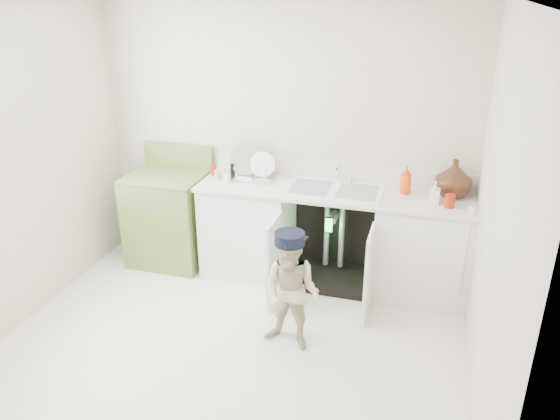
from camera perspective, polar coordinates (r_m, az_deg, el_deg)
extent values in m
plane|color=silver|center=(4.36, -5.25, -13.91)|extent=(3.50, 3.50, 0.00)
cube|color=beige|center=(5.09, 0.32, 7.54)|extent=(3.50, 2.50, 0.02)
cube|color=beige|center=(2.57, -18.52, -10.38)|extent=(3.50, 2.50, 0.02)
cube|color=beige|center=(4.66, -26.40, 3.60)|extent=(2.50, 3.00, 0.02)
cube|color=beige|center=(3.52, 21.56, -1.42)|extent=(2.50, 3.00, 0.02)
cube|color=white|center=(5.18, -3.27, -1.91)|extent=(0.80, 0.60, 0.86)
cube|color=white|center=(4.93, 14.63, -4.02)|extent=(0.80, 0.60, 0.86)
cube|color=black|center=(5.23, 6.02, -1.72)|extent=(0.80, 0.06, 0.86)
cube|color=black|center=(5.18, 5.28, -6.95)|extent=(0.80, 0.60, 0.06)
cylinder|color=gray|center=(5.08, 4.90, -2.20)|extent=(0.05, 0.05, 0.70)
cylinder|color=gray|center=(5.06, 6.45, -2.39)|extent=(0.05, 0.05, 0.70)
cylinder|color=gray|center=(4.96, 5.64, -0.76)|extent=(0.07, 0.18, 0.07)
cube|color=white|center=(4.66, -0.61, -5.32)|extent=(0.03, 0.40, 0.76)
cube|color=white|center=(4.52, 9.22, -6.59)|extent=(0.02, 0.40, 0.76)
cube|color=white|center=(4.81, 5.65, 1.90)|extent=(2.44, 0.64, 0.03)
cube|color=white|center=(5.05, 6.31, 3.99)|extent=(2.44, 0.02, 0.15)
cube|color=white|center=(4.81, 5.66, 2.01)|extent=(0.85, 0.55, 0.02)
cube|color=gray|center=(4.84, 3.28, 2.37)|extent=(0.34, 0.40, 0.01)
cube|color=gray|center=(4.78, 8.08, 1.87)|extent=(0.34, 0.40, 0.01)
cylinder|color=silver|center=(4.98, 6.18, 3.90)|extent=(0.03, 0.03, 0.17)
cylinder|color=silver|center=(4.90, 6.09, 4.51)|extent=(0.02, 0.14, 0.02)
cylinder|color=silver|center=(4.98, 7.40, 3.23)|extent=(0.04, 0.04, 0.06)
cylinder|color=white|center=(4.61, 18.69, -4.83)|extent=(0.01, 0.01, 0.70)
cube|color=white|center=(4.54, 19.27, -0.06)|extent=(0.04, 0.02, 0.06)
cube|color=silver|center=(5.11, -3.20, 3.56)|extent=(0.49, 0.32, 0.02)
cylinder|color=silver|center=(5.11, -3.61, 4.60)|extent=(0.30, 0.11, 0.29)
cylinder|color=white|center=(5.04, -1.82, 4.24)|extent=(0.24, 0.06, 0.24)
cylinder|color=silver|center=(5.06, -5.68, 4.26)|extent=(0.01, 0.01, 0.14)
cylinder|color=silver|center=(5.03, -4.64, 4.17)|extent=(0.01, 0.01, 0.14)
cylinder|color=silver|center=(4.99, -3.59, 4.07)|extent=(0.01, 0.01, 0.14)
cylinder|color=silver|center=(4.96, -2.53, 3.98)|extent=(0.01, 0.01, 0.14)
cylinder|color=silver|center=(4.93, -1.45, 3.88)|extent=(0.01, 0.01, 0.14)
imported|color=#442113|center=(4.82, 17.69, 3.17)|extent=(0.31, 0.31, 0.32)
imported|color=#E6490C|center=(4.80, 13.03, 3.12)|extent=(0.10, 0.10, 0.25)
imported|color=silver|center=(4.65, 15.85, 1.77)|extent=(0.08, 0.09, 0.19)
cylinder|color=#A31C0E|center=(4.61, 17.31, 0.91)|extent=(0.08, 0.08, 0.11)
cylinder|color=#B0220F|center=(5.18, -6.99, 4.17)|extent=(0.05, 0.05, 0.10)
cylinder|color=tan|center=(5.09, -6.57, 3.71)|extent=(0.06, 0.06, 0.08)
cylinder|color=black|center=(5.15, -4.98, 4.25)|extent=(0.04, 0.04, 0.12)
cube|color=white|center=(4.95, -5.56, 3.26)|extent=(0.05, 0.05, 0.09)
cube|color=olive|center=(5.46, -11.43, -0.93)|extent=(0.72, 0.65, 0.87)
cube|color=olive|center=(5.30, -11.81, 3.53)|extent=(0.72, 0.65, 0.02)
cube|color=olive|center=(5.50, -10.56, 5.66)|extent=(0.72, 0.06, 0.23)
cylinder|color=black|center=(5.25, -14.35, 3.06)|extent=(0.16, 0.16, 0.02)
cylinder|color=silver|center=(5.25, -14.36, 3.18)|extent=(0.19, 0.19, 0.01)
cylinder|color=black|center=(5.51, -12.72, 4.17)|extent=(0.16, 0.16, 0.02)
cylinder|color=silver|center=(5.51, -12.73, 4.29)|extent=(0.19, 0.19, 0.01)
cylinder|color=black|center=(5.08, -10.82, 2.72)|extent=(0.16, 0.16, 0.02)
cylinder|color=silver|center=(5.08, -10.83, 2.84)|extent=(0.19, 0.19, 0.01)
cylinder|color=black|center=(5.35, -9.32, 3.87)|extent=(0.16, 0.16, 0.02)
cylinder|color=silver|center=(5.35, -9.32, 3.99)|extent=(0.19, 0.19, 0.01)
imported|color=beige|center=(4.09, 1.19, -8.65)|extent=(0.51, 0.43, 0.93)
cylinder|color=black|center=(3.88, 1.24, -3.17)|extent=(0.26, 0.26, 0.09)
cube|color=black|center=(3.97, 1.85, -3.05)|extent=(0.18, 0.12, 0.01)
cube|color=black|center=(4.56, 5.14, -1.56)|extent=(0.07, 0.01, 0.14)
cube|color=#26F23F|center=(4.55, 5.12, -1.60)|extent=(0.06, 0.00, 0.12)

